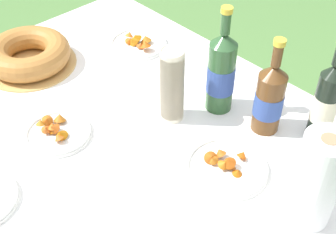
{
  "coord_description": "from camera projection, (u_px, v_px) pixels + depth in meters",
  "views": [
    {
      "loc": [
        0.77,
        -0.59,
        1.69
      ],
      "look_at": [
        0.05,
        0.09,
        0.8
      ],
      "focal_mm": 50.0,
      "sensor_mm": 36.0,
      "label": 1
    }
  ],
  "objects": [
    {
      "name": "tablecloth",
      "position": [
        134.0,
        151.0,
        1.36
      ],
      "size": [
        1.6,
        1.16,
        0.1
      ],
      "color": "white",
      "rests_on": "garden_table"
    },
    {
      "name": "snack_plate_near",
      "position": [
        139.0,
        43.0,
        1.74
      ],
      "size": [
        0.21,
        0.21,
        0.06
      ],
      "color": "white",
      "rests_on": "tablecloth"
    },
    {
      "name": "garden_table",
      "position": [
        135.0,
        163.0,
        1.39
      ],
      "size": [
        1.59,
        1.15,
        0.74
      ],
      "color": "brown",
      "rests_on": "ground_plane"
    },
    {
      "name": "snack_plate_right",
      "position": [
        57.0,
        132.0,
        1.38
      ],
      "size": [
        0.2,
        0.2,
        0.05
      ],
      "color": "white",
      "rests_on": "tablecloth"
    },
    {
      "name": "cider_bottle_green",
      "position": [
        221.0,
        73.0,
        1.4
      ],
      "size": [
        0.08,
        0.08,
        0.35
      ],
      "color": "#2D562D",
      "rests_on": "tablecloth"
    },
    {
      "name": "juice_bottle_red",
      "position": [
        326.0,
        101.0,
        1.31
      ],
      "size": [
        0.07,
        0.07,
        0.33
      ],
      "color": "black",
      "rests_on": "tablecloth"
    },
    {
      "name": "paper_towel_roll",
      "position": [
        317.0,
        180.0,
        1.08
      ],
      "size": [
        0.11,
        0.11,
        0.27
      ],
      "color": "white",
      "rests_on": "tablecloth"
    },
    {
      "name": "snack_plate_far",
      "position": [
        227.0,
        167.0,
        1.28
      ],
      "size": [
        0.23,
        0.23,
        0.06
      ],
      "color": "white",
      "rests_on": "tablecloth"
    },
    {
      "name": "cup_stack",
      "position": [
        172.0,
        86.0,
        1.37
      ],
      "size": [
        0.07,
        0.07,
        0.24
      ],
      "color": "beige",
      "rests_on": "tablecloth"
    },
    {
      "name": "bundt_cake",
      "position": [
        27.0,
        55.0,
        1.63
      ],
      "size": [
        0.33,
        0.33,
        0.09
      ],
      "color": "tan",
      "rests_on": "tablecloth"
    },
    {
      "name": "cider_bottle_amber",
      "position": [
        269.0,
        98.0,
        1.34
      ],
      "size": [
        0.09,
        0.09,
        0.31
      ],
      "color": "brown",
      "rests_on": "tablecloth"
    }
  ]
}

